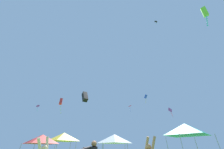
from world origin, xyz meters
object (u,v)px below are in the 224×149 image
Objects in this scene: kite_purple_delta at (38,106)px; canopy_tent_teal at (186,129)px; kite_black_box at (85,97)px; kite_black_delta at (156,21)px; kite_lime_box at (205,13)px; kite_purple_diamond at (170,110)px; canopy_tent_white at (114,139)px; canopy_tent_yellow at (64,137)px; kite_magenta_delta at (130,106)px; canopy_tent_red at (42,139)px; kite_red_box at (61,102)px; kite_blue_box at (146,97)px.

canopy_tent_teal is at bearing -33.69° from kite_purple_delta.
kite_black_box is 0.93× the size of kite_black_delta.
kite_lime_box is 18.90m from kite_purple_diamond.
canopy_tent_teal is 25.11m from kite_black_delta.
canopy_tent_white is 21.02m from kite_lime_box.
kite_black_box is (3.46, -5.72, 3.60)m from canopy_tent_yellow.
canopy_tent_white is 12.59m from kite_magenta_delta.
kite_purple_delta reaches higher than canopy_tent_red.
kite_red_box is at bearing -143.82° from kite_magenta_delta.
canopy_tent_white is 1.55× the size of kite_purple_diamond.
kite_black_delta is (2.87, 5.02, 24.43)m from canopy_tent_teal.
kite_black_delta is at bearing -43.65° from kite_magenta_delta.
kite_lime_box is at bearing -88.21° from kite_purple_diamond.
canopy_tent_red is 1.28× the size of kite_blue_box.
kite_purple_diamond is at bearing -8.05° from kite_purple_delta.
kite_purple_diamond is (-0.51, 16.27, -9.61)m from kite_lime_box.
canopy_tent_red is at bearing 179.20° from canopy_tent_teal.
kite_black_box is at bearing -49.56° from kite_purple_delta.
kite_black_delta is (10.26, 3.67, 25.21)m from canopy_tent_white.
kite_purple_delta is (-11.29, 17.12, 8.52)m from canopy_tent_red.
kite_blue_box is 0.64× the size of kite_lime_box.
kite_magenta_delta is (10.86, 11.21, 6.81)m from canopy_tent_red.
kite_red_box is (-15.67, -11.68, -5.34)m from kite_blue_box.
kite_red_box is (-0.18, 3.13, 4.92)m from canopy_tent_red.
kite_purple_delta reaches higher than kite_purple_diamond.
kite_lime_box is (5.58, -3.34, 15.08)m from canopy_tent_teal.
kite_blue_box is 1.03× the size of kite_red_box.
kite_purple_diamond is at bearing 68.58° from canopy_tent_teal.
kite_lime_box is (4.78, -18.36, 5.72)m from kite_blue_box.
canopy_tent_white is 7.39m from canopy_tent_red.
canopy_tent_white is 2.26× the size of kite_magenta_delta.
canopy_tent_white is at bearing -40.67° from kite_purple_delta.
canopy_tent_yellow is at bearing -146.66° from kite_blue_box.
canopy_tent_yellow is 2.19× the size of kite_purple_delta.
kite_purple_delta is at bearing 146.31° from canopy_tent_teal.
canopy_tent_red is 1.99× the size of kite_black_delta.
canopy_tent_white is 1.83× the size of kite_purple_delta.
canopy_tent_white is 18.13m from kite_purple_diamond.
canopy_tent_red is 2.14× the size of kite_black_box.
kite_black_box reaches higher than canopy_tent_white.
kite_purple_diamond is at bearing 74.43° from kite_black_delta.
kite_red_box is at bearing -110.36° from canopy_tent_yellow.
kite_purple_diamond reaches higher than kite_black_box.
kite_purple_diamond is (12.46, 11.58, 6.25)m from canopy_tent_white.
kite_red_box is (-7.48, 1.99, 4.80)m from canopy_tent_white.
canopy_tent_red is at bearing 168.96° from kite_black_box.
canopy_tent_red is at bearing -95.72° from canopy_tent_yellow.
canopy_tent_yellow is 13.60m from kite_magenta_delta.
canopy_tent_white is 0.86× the size of kite_lime_box.
kite_blue_box is 1.68× the size of kite_magenta_delta.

